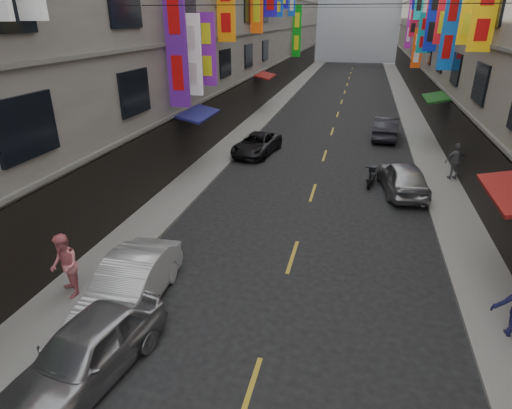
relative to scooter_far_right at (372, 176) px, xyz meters
The scene contains 12 objects.
sidewalk_left 18.42m from the scooter_far_right, 117.97° to the left, with size 2.00×90.00×0.12m, color slate.
sidewalk_right 16.61m from the scooter_far_right, 78.31° to the left, with size 2.00×90.00×0.12m, color slate.
street_awnings 4.67m from the scooter_far_right, behind, with size 13.99×35.20×0.41m.
lane_markings 13.53m from the scooter_far_right, 101.24° to the left, with size 0.12×80.20×0.01m.
scooter_far_right is the anchor object (origin of this frame).
car_left_near 15.42m from the scooter_far_right, 113.99° to the right, with size 1.72×4.27×1.45m, color #A5A6AA.
car_left_mid 13.26m from the scooter_far_right, 120.02° to the right, with size 1.52×4.35×1.43m, color silver.
car_left_far 7.58m from the scooter_far_right, 151.16° to the left, with size 1.99×4.32×1.20m, color black.
car_right_mid 1.58m from the scooter_far_right, 28.37° to the right, with size 1.75×4.36×1.49m, color #A8A8AC.
car_right_far 9.15m from the scooter_far_right, 84.06° to the left, with size 1.54×4.42×1.46m, color #27262D.
pedestrian_lfar 14.42m from the scooter_far_right, 126.50° to the right, with size 0.94×0.64×1.93m, color pink.
pedestrian_rfar 4.26m from the scooter_far_right, 19.95° to the left, with size 1.07×0.61×1.82m, color slate.
Camera 1 is at (1.76, 5.37, 7.54)m, focal length 30.00 mm.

